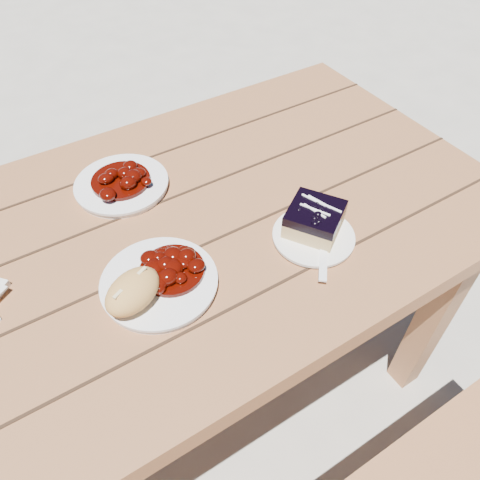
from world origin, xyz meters
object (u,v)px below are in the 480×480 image
main_plate (159,283)px  bread_roll (133,291)px  second_plate (122,185)px  picnic_table (62,330)px  blueberry_cake (315,219)px  dessert_plate (313,237)px

main_plate → bread_roll: 0.07m
second_plate → picnic_table: bearing=-144.6°
blueberry_cake → second_plate: (-0.28, 0.34, -0.03)m
picnic_table → bread_roll: size_ratio=17.91×
dessert_plate → bread_roll: bearing=174.5°
picnic_table → dessert_plate: bearing=-19.8°
main_plate → blueberry_cake: size_ratio=1.48×
picnic_table → blueberry_cake: 0.58m
second_plate → main_plate: bearing=-99.1°
bread_roll → dessert_plate: size_ratio=0.70×
picnic_table → blueberry_cake: (0.52, -0.17, 0.20)m
dessert_plate → main_plate: bearing=170.0°
dessert_plate → blueberry_cake: 0.04m
bread_roll → second_plate: bread_roll is taller
bread_roll → dessert_plate: 0.37m
main_plate → dessert_plate: (0.32, -0.06, -0.00)m
picnic_table → bread_roll: bearing=-47.1°
picnic_table → second_plate: bearing=35.4°
dessert_plate → blueberry_cake: blueberry_cake is taller
picnic_table → main_plate: 0.29m
bread_roll → dessert_plate: bearing=-5.5°
picnic_table → bread_roll: (0.14, -0.15, 0.21)m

